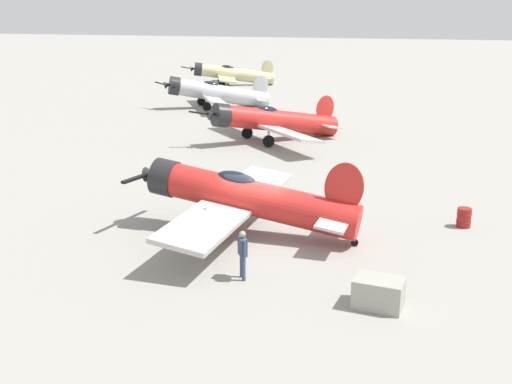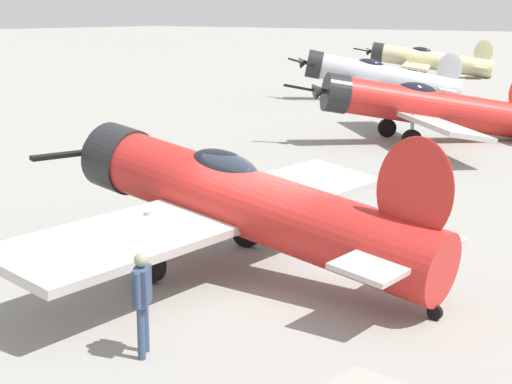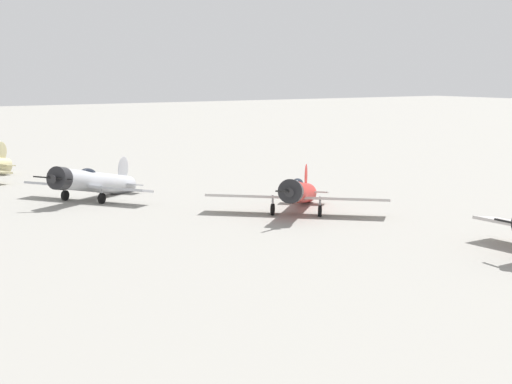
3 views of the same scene
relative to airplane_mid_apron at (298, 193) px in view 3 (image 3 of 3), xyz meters
The scene contains 2 objects.
airplane_mid_apron is the anchor object (origin of this frame).
airplane_far_line 16.60m from the airplane_mid_apron, 36.15° to the left, with size 10.00×10.12×3.37m.
Camera 3 is at (-25.31, 37.70, 9.83)m, focal length 55.38 mm.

